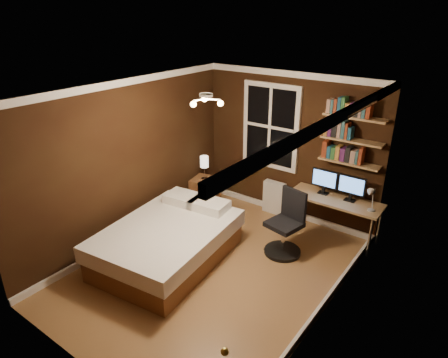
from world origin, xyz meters
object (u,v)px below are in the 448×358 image
Objects in this scene: nightstand at (205,192)px; office_chair at (286,230)px; monitor_left at (324,182)px; desk_lamp at (371,199)px; bedside_lamp at (204,168)px; monitor_right at (351,189)px; radiator at (274,197)px; desk at (335,202)px; bed at (169,242)px.

office_chair is (1.92, -0.47, 0.10)m from nightstand.
desk_lamp is at bearing -15.41° from monitor_left.
monitor_right is (2.52, 0.43, 0.12)m from bedside_lamp.
bedside_lamp is 0.74× the size of radiator.
office_chair is at bearing -115.84° from desk.
bedside_lamp is 1.04× the size of monitor_right.
desk_lamp is 1.29m from office_chair.
radiator is 1.87m from desk_lamp.
radiator is at bearing 138.99° from office_chair.
nightstand is at bearing 0.00° from bedside_lamp.
radiator is 1.22m from desk.
monitor_right reaches higher than desk.
bedside_lamp is at bearing 0.00° from nightstand.
monitor_left is 0.83m from desk_lamp.
office_chair reaches higher than desk.
nightstand is 2.63m from monitor_right.
desk_lamp is at bearing 4.05° from bedside_lamp.
bedside_lamp is at bearing -168.45° from monitor_left.
bedside_lamp is 2.35m from desk.
desk is (1.67, 2.00, 0.32)m from bed.
monitor_left reaches higher than desk.
bed is 2.62m from desk.
nightstand is 1.27m from radiator.
monitor_left is at bearing -6.62° from radiator.
desk reaches higher than radiator.
bed is 4.00× the size of nightstand.
monitor_left is (2.08, 0.43, 0.61)m from nightstand.
radiator is 1.41× the size of monitor_right.
desk_lamp is at bearing -7.65° from nightstand.
bed is 2.59m from monitor_left.
bed is 1.83m from bedside_lamp.
desk reaches higher than nightstand.
monitor_right is at bearing -2.11° from nightstand.
bed is at bearing -132.10° from monitor_right.
bedside_lamp is at bearing -171.31° from desk.
bed is 2.20× the size of office_chair.
nightstand is 1.24× the size of desk_lamp.
bedside_lamp is (-0.65, 1.64, 0.47)m from bed.
bed reaches higher than nightstand.
monitor_right is at bearing -4.53° from radiator.
radiator is at bearing 169.25° from desk_lamp.
office_chair is at bearing -52.69° from radiator.
nightstand is 1.30× the size of monitor_right.
office_chair is at bearing -145.09° from desk_lamp.
monitor_left is at bearing 180.00° from monitor_right.
nightstand is at bearing -175.95° from desk_lamp.
monitor_right reaches higher than nightstand.
monitor_right is (0.20, 0.07, 0.27)m from desk.
nightstand is (-0.65, 1.64, -0.02)m from bed.
monitor_right is (1.87, 2.07, 0.59)m from bed.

